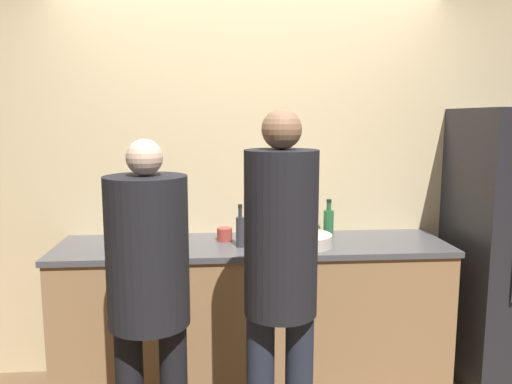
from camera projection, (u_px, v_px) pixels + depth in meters
wall_back at (250, 180)px, 3.36m from camera, size 5.20×0.06×2.60m
counter at (253, 315)px, 3.17m from camera, size 2.41×0.66×0.95m
person_left at (149, 281)px, 2.27m from camera, size 0.37×0.37×1.63m
person_center at (281, 272)px, 2.23m from camera, size 0.33×0.33×1.76m
fruit_bowl at (303, 240)px, 3.02m from camera, size 0.36×0.36×0.11m
utensil_crock at (150, 227)px, 3.19m from camera, size 0.10×0.10×0.26m
bottle_dark at (240, 230)px, 2.98m from camera, size 0.05×0.05×0.26m
bottle_green at (329, 222)px, 3.26m from camera, size 0.07×0.07×0.24m
bottle_amber at (180, 231)px, 3.11m from camera, size 0.07×0.07×0.17m
cup_white at (127, 237)px, 3.05m from camera, size 0.08×0.08×0.08m
cup_red at (225, 234)px, 3.14m from camera, size 0.10×0.10×0.08m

